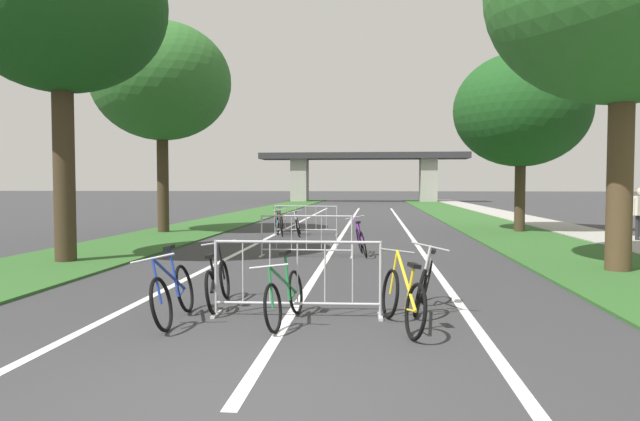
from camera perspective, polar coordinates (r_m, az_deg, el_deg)
The scene contains 23 objects.
ground_plane at distance 4.79m, azimuth -9.28°, elevation -19.63°, with size 300.00×300.00×0.00m, color #333335.
grass_verge_left at distance 32.51m, azimuth -7.41°, elevation -0.53°, with size 3.35×66.85×0.05m, color #2D5B26.
grass_verge_right at distance 32.07m, azimuth 14.42°, elevation -0.63°, with size 3.35×66.85×0.05m, color #2D5B26.
sidewalk_path_right at distance 32.61m, azimuth 19.20°, elevation -0.62°, with size 2.15×66.85×0.08m, color #9E9B93.
lane_stripe_center at distance 23.72m, azimuth 2.73°, elevation -1.73°, with size 0.14×38.67×0.01m, color silver.
lane_stripe_right_lane at distance 23.73m, azimuth 8.64°, elevation -1.76°, with size 0.14×38.67×0.01m, color silver.
lane_stripe_left_lane at distance 23.96m, azimuth -3.12°, elevation -1.69°, with size 0.14×38.67×0.01m, color silver.
overpass_bridge at distance 59.58m, azimuth 4.42°, elevation 4.52°, with size 21.82×3.74×5.15m.
tree_left_cypress_far at distance 14.76m, azimuth -24.89°, elevation 18.50°, with size 4.75×4.75×7.97m.
tree_left_oak_near at distance 22.03m, azimuth -15.82°, elevation 12.47°, with size 5.10×5.10×7.80m.
tree_right_pine_near at distance 22.64m, azimuth 19.80°, elevation 9.59°, with size 5.02×5.02×6.76m.
crowd_barrier_nearest at distance 7.75m, azimuth -2.31°, elevation -6.97°, with size 2.35×0.52×1.05m.
crowd_barrier_second at distance 14.01m, azimuth -1.39°, elevation -2.65°, with size 2.33×0.44×1.05m.
crowd_barrier_third at distance 20.33m, azimuth -1.46°, elevation -1.00°, with size 2.35×0.55×1.05m.
bicycle_black_0 at distance 8.55m, azimuth -10.35°, elevation -7.25°, with size 0.56×1.72×0.95m.
bicycle_yellow_1 at distance 7.21m, azimuth 8.38°, elevation -8.91°, with size 0.56×1.73×0.97m.
bicycle_purple_2 at distance 14.38m, azimuth 4.19°, elevation -3.07°, with size 0.63×1.65×1.01m.
bicycle_red_3 at distance 20.03m, azimuth -4.01°, elevation -1.51°, with size 0.47×1.60×0.97m.
bicycle_blue_4 at distance 7.73m, azimuth -14.72°, elevation -8.12°, with size 0.55×1.75×0.99m.
bicycle_teal_5 at distance 20.85m, azimuth -4.18°, elevation -1.30°, with size 0.53×1.77×1.00m.
bicycle_white_6 at distance 19.90m, azimuth -2.28°, elevation -1.56°, with size 0.52×1.69×0.95m.
bicycle_silver_7 at distance 8.29m, azimuth 10.53°, elevation -7.40°, with size 0.54×1.65×1.04m.
bicycle_green_8 at distance 7.44m, azimuth -3.61°, elevation -8.67°, with size 0.54×1.66×0.93m.
Camera 1 is at (1.15, -4.29, 1.82)m, focal length 31.45 mm.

